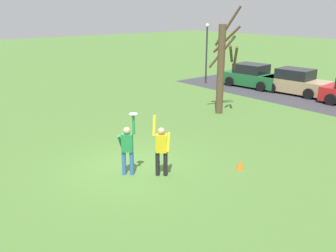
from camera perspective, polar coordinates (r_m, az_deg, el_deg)
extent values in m
plane|color=#4C7533|center=(12.90, -5.73, -6.42)|extent=(120.00, 120.00, 0.00)
cylinder|color=#3366B7|center=(12.26, -6.83, -5.69)|extent=(0.14, 0.14, 0.82)
cylinder|color=#3366B7|center=(12.22, -5.62, -5.73)|extent=(0.14, 0.14, 0.82)
cube|color=#238447|center=(11.98, -6.34, -2.59)|extent=(0.41, 0.41, 0.60)
sphere|color=tan|center=(11.84, -6.40, -0.71)|extent=(0.23, 0.23, 0.23)
cylinder|color=#238447|center=(12.00, -7.41, -2.36)|extent=(0.39, 0.38, 0.59)
cylinder|color=#238447|center=(11.74, -5.36, 0.27)|extent=(0.09, 0.09, 0.66)
cylinder|color=black|center=(12.11, -0.40, -5.87)|extent=(0.14, 0.14, 0.82)
cylinder|color=black|center=(12.13, -1.63, -5.84)|extent=(0.14, 0.14, 0.82)
cube|color=gold|center=(11.85, -1.03, -2.71)|extent=(0.41, 0.41, 0.60)
sphere|color=tan|center=(11.71, -1.04, -0.80)|extent=(0.23, 0.23, 0.23)
cylinder|color=gold|center=(11.82, 0.06, -2.51)|extent=(0.39, 0.38, 0.59)
cylinder|color=gold|center=(11.67, -2.15, 0.07)|extent=(0.29, 0.28, 0.65)
cylinder|color=white|center=(11.64, -5.40, 1.87)|extent=(0.26, 0.26, 0.02)
cube|color=#1E6633|center=(26.66, 12.92, 7.11)|extent=(4.24, 2.15, 0.80)
cube|color=black|center=(26.63, 12.76, 8.68)|extent=(2.23, 1.82, 0.64)
cylinder|color=black|center=(26.84, 16.24, 6.44)|extent=(0.68, 0.28, 0.66)
cylinder|color=black|center=(25.29, 14.19, 5.94)|extent=(0.68, 0.28, 0.66)
cylinder|color=black|center=(28.14, 11.73, 7.27)|extent=(0.68, 0.28, 0.66)
cylinder|color=black|center=(26.66, 9.52, 6.83)|extent=(0.68, 0.28, 0.66)
cube|color=tan|center=(25.24, 19.25, 5.98)|extent=(4.24, 2.15, 0.80)
cube|color=black|center=(25.18, 19.11, 7.64)|extent=(2.23, 1.82, 0.64)
cylinder|color=black|center=(25.59, 22.66, 5.25)|extent=(0.68, 0.28, 0.66)
cylinder|color=black|center=(23.95, 20.91, 4.67)|extent=(0.68, 0.28, 0.66)
cylinder|color=black|center=(26.64, 17.65, 6.23)|extent=(0.68, 0.28, 0.66)
cylinder|color=black|center=(25.07, 15.66, 5.73)|extent=(0.68, 0.28, 0.66)
cylinder|color=black|center=(22.89, 23.85, 3.77)|extent=(0.68, 0.28, 0.66)
cube|color=#38383D|center=(24.33, 23.32, 3.79)|extent=(20.77, 6.40, 0.01)
cylinder|color=brown|center=(19.16, 8.15, 8.57)|extent=(0.37, 0.37, 4.53)
cylinder|color=brown|center=(19.53, 9.23, 14.99)|extent=(1.35, 0.56, 2.02)
cylinder|color=brown|center=(18.99, 9.73, 10.97)|extent=(0.70, 0.94, 0.96)
cylinder|color=brown|center=(19.68, 8.35, 11.25)|extent=(1.13, 0.97, 1.71)
cylinder|color=brown|center=(19.13, 10.36, 10.25)|extent=(1.15, 1.15, 1.37)
cylinder|color=brown|center=(19.62, 9.05, 13.08)|extent=(1.39, 0.67, 1.43)
cylinder|color=#2D2D33|center=(27.18, 5.96, 10.74)|extent=(0.12, 0.12, 4.00)
sphere|color=silver|center=(27.01, 6.11, 15.21)|extent=(0.28, 0.28, 0.28)
cone|color=orange|center=(12.91, 11.05, -5.88)|extent=(0.26, 0.26, 0.32)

